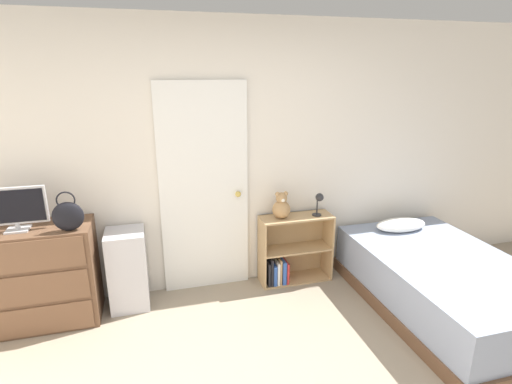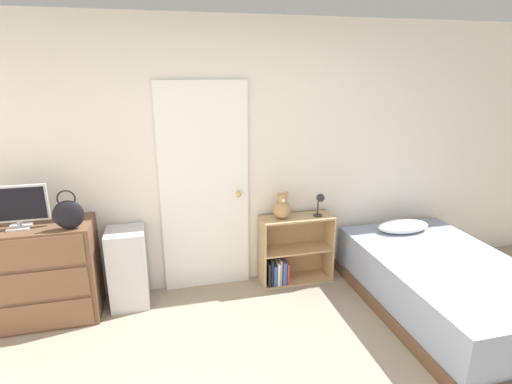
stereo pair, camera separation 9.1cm
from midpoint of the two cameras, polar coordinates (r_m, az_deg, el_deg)
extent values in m
cube|color=silver|center=(3.81, -4.57, 4.71)|extent=(10.00, 0.06, 2.55)
cube|color=white|center=(3.79, -8.09, 0.26)|extent=(0.83, 0.04, 2.00)
sphere|color=gold|center=(3.81, -3.26, -0.31)|extent=(0.06, 0.06, 0.06)
cube|color=brown|center=(3.90, -29.51, -10.41)|extent=(0.96, 0.45, 0.87)
cube|color=brown|center=(3.84, -29.67, -15.78)|extent=(0.88, 0.01, 0.25)
cube|color=brown|center=(3.70, -30.33, -12.03)|extent=(0.88, 0.01, 0.25)
cube|color=brown|center=(3.59, -31.02, -8.00)|extent=(0.88, 0.01, 0.25)
cube|color=#B7B7BC|center=(3.73, -31.45, -4.57)|extent=(0.17, 0.16, 0.01)
cylinder|color=#B7B7BC|center=(3.72, -31.51, -4.17)|extent=(0.04, 0.04, 0.04)
cube|color=#B7B7BC|center=(3.67, -31.93, -1.69)|extent=(0.48, 0.02, 0.30)
cube|color=black|center=(3.65, -31.98, -1.76)|extent=(0.44, 0.01, 0.26)
ellipsoid|color=black|center=(3.48, -25.95, -3.17)|extent=(0.24, 0.10, 0.24)
torus|color=black|center=(3.44, -26.24, -1.06)|extent=(0.14, 0.01, 0.14)
cube|color=silver|center=(3.86, -18.50, -10.42)|extent=(0.34, 0.34, 0.73)
cube|color=tan|center=(4.01, 0.18, -8.65)|extent=(0.02, 0.26, 0.70)
cube|color=tan|center=(4.23, 9.58, -7.42)|extent=(0.02, 0.26, 0.70)
cube|color=tan|center=(4.26, 4.90, -12.17)|extent=(0.69, 0.26, 0.02)
cube|color=tan|center=(4.11, 5.02, -8.04)|extent=(0.69, 0.26, 0.02)
cube|color=tan|center=(3.97, 5.15, -3.61)|extent=(0.69, 0.26, 0.02)
cube|color=tan|center=(4.21, 4.41, -7.33)|extent=(0.73, 0.01, 0.70)
cube|color=black|center=(4.10, 0.88, -11.28)|extent=(0.02, 0.21, 0.25)
cube|color=black|center=(4.07, 1.41, -11.17)|extent=(0.02, 0.15, 0.29)
cube|color=#3359B2|center=(4.11, 1.80, -11.48)|extent=(0.03, 0.18, 0.21)
cube|color=white|center=(4.12, 2.22, -11.18)|extent=(0.02, 0.21, 0.24)
cube|color=tan|center=(4.10, 2.63, -11.09)|extent=(0.02, 0.16, 0.27)
cube|color=#3359B2|center=(4.13, 3.05, -11.05)|extent=(0.04, 0.20, 0.24)
cube|color=red|center=(4.16, 3.51, -11.05)|extent=(0.02, 0.21, 0.22)
sphere|color=tan|center=(3.89, 2.97, -2.50)|extent=(0.18, 0.18, 0.18)
sphere|color=tan|center=(3.85, 2.99, -0.86)|extent=(0.11, 0.11, 0.11)
sphere|color=silver|center=(3.81, 3.21, -1.19)|extent=(0.04, 0.04, 0.04)
sphere|color=tan|center=(3.83, 2.42, -0.33)|extent=(0.05, 0.05, 0.05)
sphere|color=tan|center=(3.85, 3.58, -0.23)|extent=(0.05, 0.05, 0.05)
cylinder|color=#262628|center=(4.02, 8.02, -3.24)|extent=(0.09, 0.09, 0.01)
cylinder|color=#262628|center=(3.99, 8.07, -2.11)|extent=(0.01, 0.01, 0.16)
sphere|color=#262628|center=(3.95, 8.42, -0.75)|extent=(0.08, 0.08, 0.08)
cube|color=brown|center=(4.12, 24.38, -14.14)|extent=(1.22, 1.96, 0.12)
cube|color=#8C99B2|center=(4.00, 24.82, -11.09)|extent=(1.18, 1.90, 0.37)
ellipsoid|color=white|center=(4.40, 19.43, -4.44)|extent=(0.55, 0.28, 0.12)
camera|label=1|loc=(0.05, -90.72, -0.22)|focal=28.00mm
camera|label=2|loc=(0.05, 89.28, 0.22)|focal=28.00mm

